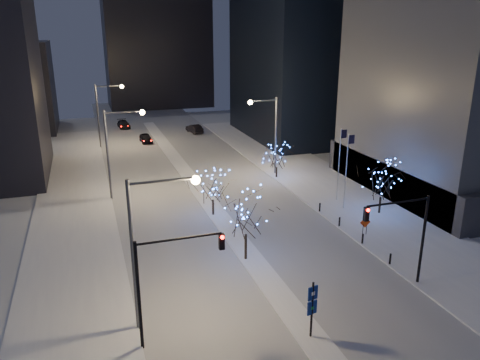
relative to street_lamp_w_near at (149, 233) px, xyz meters
name	(u,v)px	position (x,y,z in m)	size (l,w,h in m)	color
ground	(295,317)	(8.94, -2.00, -6.50)	(160.00, 160.00, 0.00)	silver
road	(185,171)	(8.94, 33.00, -6.49)	(20.00, 130.00, 0.02)	#B3B8C3
median	(193,182)	(8.94, 28.00, -6.42)	(2.00, 80.00, 0.15)	white
east_sidewalk	(341,195)	(23.94, 18.00, -6.42)	(10.00, 90.00, 0.15)	white
west_sidewalk	(74,227)	(-5.06, 18.00, -6.42)	(8.00, 90.00, 0.15)	white
horizon_block	(155,16)	(14.94, 90.00, 14.50)	(24.00, 14.00, 42.00)	black
street_lamp_w_near	(149,233)	(0.00, 0.00, 0.00)	(4.40, 0.56, 10.00)	#595E66
street_lamp_w_mid	(117,142)	(0.00, 25.00, 0.00)	(4.40, 0.56, 10.00)	#595E66
street_lamp_w_far	(104,107)	(0.00, 50.00, 0.00)	(4.40, 0.56, 10.00)	#595E66
street_lamp_east	(269,126)	(19.02, 28.00, -0.05)	(3.90, 0.56, 10.00)	#595E66
traffic_signal_west	(165,273)	(0.50, -2.00, -1.74)	(5.26, 0.43, 7.00)	black
traffic_signal_east	(407,228)	(17.88, -1.00, -1.74)	(5.26, 0.43, 7.00)	black
flagpoles	(343,162)	(22.30, 15.25, -1.70)	(1.35, 2.60, 8.00)	silver
bollards	(351,230)	(19.14, 8.00, -5.90)	(0.16, 12.16, 0.90)	black
car_near	(146,138)	(6.30, 51.31, -5.76)	(1.74, 4.33, 1.47)	black
car_mid	(194,129)	(15.72, 56.11, -5.72)	(1.65, 4.72, 1.55)	black
car_far	(124,124)	(3.87, 64.75, -5.79)	(1.98, 4.86, 1.41)	black
holiday_tree_median_near	(246,215)	(8.44, 6.56, -2.50)	(5.88, 5.88, 5.88)	black
holiday_tree_median_far	(213,186)	(8.44, 16.67, -3.33)	(3.99, 3.99, 4.76)	black
holiday_tree_plaza_near	(382,181)	(24.77, 11.71, -2.91)	(5.93, 5.93, 5.51)	black
holiday_tree_plaza_far	(277,157)	(19.44, 26.30, -3.65)	(4.36, 4.36, 4.39)	black
wayfinding_sign	(312,304)	(8.89, -4.34, -4.11)	(0.69, 0.25, 3.90)	black
construction_sign	(365,224)	(20.34, 7.55, -5.30)	(1.06, 0.10, 1.75)	black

